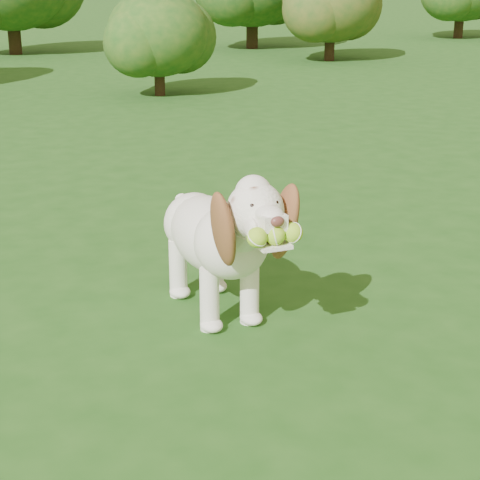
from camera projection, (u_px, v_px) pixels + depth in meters
name	position (u px, v px, depth m)	size (l,w,h in m)	color
ground	(398.00, 331.00, 3.30)	(80.00, 80.00, 0.00)	#1D4915
dog	(219.00, 234.00, 3.32)	(0.39, 1.07, 0.70)	white
shrub_d	(331.00, 0.00, 12.84)	(1.57, 1.57, 1.62)	#382314
shrub_c	(158.00, 33.00, 9.27)	(1.19, 1.19, 1.23)	#382314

